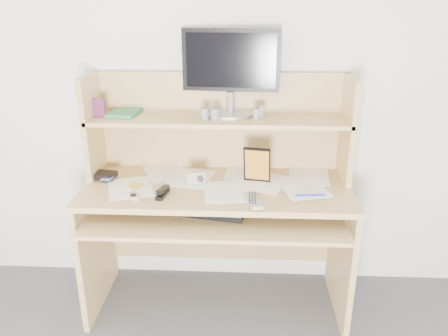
{
  "coord_description": "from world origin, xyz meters",
  "views": [
    {
      "loc": [
        0.14,
        -0.63,
        1.65
      ],
      "look_at": [
        0.04,
        1.43,
        0.87
      ],
      "focal_mm": 35.0,
      "sensor_mm": 36.0,
      "label": 1
    }
  ],
  "objects_px": {
    "tv_remote": "(252,200)",
    "desk": "(218,189)",
    "monitor": "(231,70)",
    "game_case": "(257,165)",
    "keyboard": "(201,209)"
  },
  "relations": [
    {
      "from": "keyboard",
      "to": "game_case",
      "type": "height_order",
      "value": "game_case"
    },
    {
      "from": "keyboard",
      "to": "monitor",
      "type": "bearing_deg",
      "value": 79.99
    },
    {
      "from": "tv_remote",
      "to": "game_case",
      "type": "distance_m",
      "value": 0.27
    },
    {
      "from": "keyboard",
      "to": "tv_remote",
      "type": "height_order",
      "value": "tv_remote"
    },
    {
      "from": "tv_remote",
      "to": "desk",
      "type": "bearing_deg",
      "value": 107.46
    },
    {
      "from": "game_case",
      "to": "monitor",
      "type": "xyz_separation_m",
      "value": [
        -0.15,
        0.19,
        0.47
      ]
    },
    {
      "from": "desk",
      "to": "tv_remote",
      "type": "distance_m",
      "value": 0.35
    },
    {
      "from": "game_case",
      "to": "monitor",
      "type": "distance_m",
      "value": 0.53
    },
    {
      "from": "desk",
      "to": "monitor",
      "type": "relative_size",
      "value": 2.69
    },
    {
      "from": "desk",
      "to": "monitor",
      "type": "height_order",
      "value": "monitor"
    },
    {
      "from": "game_case",
      "to": "tv_remote",
      "type": "bearing_deg",
      "value": -85.56
    },
    {
      "from": "keyboard",
      "to": "monitor",
      "type": "xyz_separation_m",
      "value": [
        0.13,
        0.35,
        0.66
      ]
    },
    {
      "from": "desk",
      "to": "keyboard",
      "type": "bearing_deg",
      "value": -111.17
    },
    {
      "from": "keyboard",
      "to": "game_case",
      "type": "relative_size",
      "value": 2.43
    },
    {
      "from": "game_case",
      "to": "monitor",
      "type": "height_order",
      "value": "monitor"
    }
  ]
}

